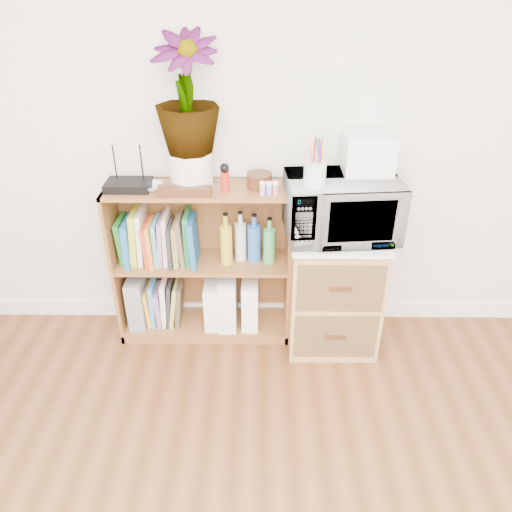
{
  "coord_description": "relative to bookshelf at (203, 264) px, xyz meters",
  "views": [
    {
      "loc": [
        -0.02,
        -0.35,
        1.99
      ],
      "look_at": [
        -0.04,
        1.95,
        0.62
      ],
      "focal_mm": 35.0,
      "sensor_mm": 36.0,
      "label": 1
    }
  ],
  "objects": [
    {
      "name": "wicker_unit",
      "position": [
        0.75,
        -0.08,
        -0.12
      ],
      "size": [
        0.5,
        0.45,
        0.7
      ],
      "primitive_type": "cube",
      "color": "#9E7542",
      "rests_on": "ground"
    },
    {
      "name": "pen_cup",
      "position": [
        0.59,
        -0.17,
        0.62
      ],
      "size": [
        0.11,
        0.11,
        0.12
      ],
      "primitive_type": "cylinder",
      "color": "silver",
      "rests_on": "microwave"
    },
    {
      "name": "liquor_bottles",
      "position": [
        0.3,
        0.0,
        0.17
      ],
      "size": [
        0.39,
        0.07,
        0.3
      ],
      "color": "gold",
      "rests_on": "bookshelf"
    },
    {
      "name": "magazine_holder_mid",
      "position": [
        0.14,
        -0.01,
        -0.24
      ],
      "size": [
        0.1,
        0.26,
        0.33
      ],
      "primitive_type": "cube",
      "color": "white",
      "rests_on": "bookshelf"
    },
    {
      "name": "file_box",
      "position": [
        -0.4,
        0.0,
        -0.25
      ],
      "size": [
        0.1,
        0.25,
        0.32
      ],
      "primitive_type": "cube",
      "color": "gray",
      "rests_on": "bookshelf"
    },
    {
      "name": "skirting_board",
      "position": [
        0.35,
        0.14,
        -0.42
      ],
      "size": [
        4.0,
        0.02,
        0.1
      ],
      "primitive_type": "cube",
      "color": "white",
      "rests_on": "ground"
    },
    {
      "name": "trinket_box",
      "position": [
        -0.06,
        -0.1,
        0.5
      ],
      "size": [
        0.28,
        0.07,
        0.04
      ],
      "primitive_type": "cube",
      "color": "#35180E",
      "rests_on": "bookshelf"
    },
    {
      "name": "potted_plant",
      "position": [
        -0.03,
        0.02,
        0.95
      ],
      "size": [
        0.32,
        0.32,
        0.58
      ],
      "primitive_type": "imported",
      "color": "#306E2C",
      "rests_on": "plant_pot"
    },
    {
      "name": "wooden_bowl",
      "position": [
        0.32,
        0.01,
        0.51
      ],
      "size": [
        0.13,
        0.13,
        0.08
      ],
      "primitive_type": "cylinder",
      "color": "#361E0E",
      "rests_on": "bookshelf"
    },
    {
      "name": "lower_books",
      "position": [
        -0.24,
        0.0,
        -0.27
      ],
      "size": [
        0.23,
        0.19,
        0.29
      ],
      "color": "gold",
      "rests_on": "bookshelf"
    },
    {
      "name": "paint_jars",
      "position": [
        0.37,
        -0.09,
        0.5
      ],
      "size": [
        0.11,
        0.04,
        0.05
      ],
      "primitive_type": "cube",
      "color": "pink",
      "rests_on": "bookshelf"
    },
    {
      "name": "kokeshi_doll",
      "position": [
        0.15,
        -0.04,
        0.53
      ],
      "size": [
        0.05,
        0.05,
        0.1
      ],
      "primitive_type": "cylinder",
      "color": "#B42116",
      "rests_on": "bookshelf"
    },
    {
      "name": "cookbooks",
      "position": [
        -0.24,
        0.0,
        0.16
      ],
      "size": [
        0.44,
        0.2,
        0.31
      ],
      "color": "#1D6C20",
      "rests_on": "bookshelf"
    },
    {
      "name": "small_appliance",
      "position": [
        0.88,
        0.01,
        0.66
      ],
      "size": [
        0.25,
        0.21,
        0.2
      ],
      "primitive_type": "cube",
      "color": "white",
      "rests_on": "microwave"
    },
    {
      "name": "plant_pot",
      "position": [
        -0.03,
        0.02,
        0.57
      ],
      "size": [
        0.22,
        0.22,
        0.19
      ],
      "primitive_type": "cylinder",
      "color": "silver",
      "rests_on": "bookshelf"
    },
    {
      "name": "magazine_holder_right",
      "position": [
        0.27,
        -0.01,
        -0.25
      ],
      "size": [
        0.1,
        0.24,
        0.3
      ],
      "primitive_type": "cube",
      "color": "white",
      "rests_on": "bookshelf"
    },
    {
      "name": "white_bowl",
      "position": [
        -0.25,
        -0.03,
        0.49
      ],
      "size": [
        0.13,
        0.13,
        0.03
      ],
      "primitive_type": "imported",
      "color": "silver",
      "rests_on": "bookshelf"
    },
    {
      "name": "microwave",
      "position": [
        0.75,
        -0.08,
        0.4
      ],
      "size": [
        0.61,
        0.44,
        0.32
      ],
      "primitive_type": "imported",
      "rotation": [
        0.0,
        0.0,
        0.09
      ],
      "color": "silver",
      "rests_on": "wicker_unit"
    },
    {
      "name": "bookshelf",
      "position": [
        0.0,
        0.0,
        0.0
      ],
      "size": [
        1.0,
        0.3,
        0.95
      ],
      "primitive_type": "cube",
      "color": "brown",
      "rests_on": "ground"
    },
    {
      "name": "router",
      "position": [
        -0.36,
        -0.02,
        0.5
      ],
      "size": [
        0.23,
        0.16,
        0.04
      ],
      "primitive_type": "cube",
      "color": "black",
      "rests_on": "bookshelf"
    },
    {
      "name": "magazine_holder_left",
      "position": [
        0.05,
        -0.01,
        -0.26
      ],
      "size": [
        0.09,
        0.23,
        0.29
      ],
      "primitive_type": "cube",
      "color": "white",
      "rests_on": "bookshelf"
    }
  ]
}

